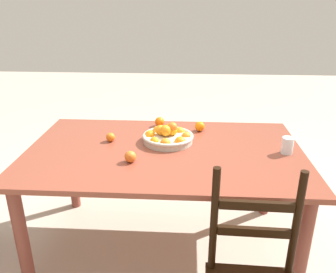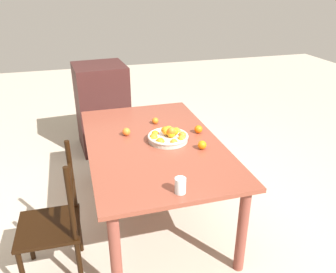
{
  "view_description": "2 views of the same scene",
  "coord_description": "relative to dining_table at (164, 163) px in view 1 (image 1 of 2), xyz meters",
  "views": [
    {
      "loc": [
        -0.15,
        2.02,
        1.67
      ],
      "look_at": [
        -0.02,
        -0.12,
        0.8
      ],
      "focal_mm": 36.73,
      "sensor_mm": 36.0,
      "label": 1
    },
    {
      "loc": [
        -2.51,
        0.59,
        2.0
      ],
      "look_at": [
        -0.02,
        -0.12,
        0.8
      ],
      "focal_mm": 36.48,
      "sensor_mm": 36.0,
      "label": 2
    }
  ],
  "objects": [
    {
      "name": "orange_loose_0",
      "position": [
        -0.24,
        -0.34,
        0.13
      ],
      "size": [
        0.07,
        0.07,
        0.07
      ],
      "primitive_type": "sphere",
      "color": "orange",
      "rests_on": "dining_table"
    },
    {
      "name": "fruit_bowl",
      "position": [
        -0.01,
        -0.13,
        0.14
      ],
      "size": [
        0.34,
        0.34,
        0.13
      ],
      "color": "beige",
      "rests_on": "dining_table"
    },
    {
      "name": "orange_loose_1",
      "position": [
        0.37,
        -0.11,
        0.13
      ],
      "size": [
        0.06,
        0.06,
        0.06
      ],
      "primitive_type": "sphere",
      "color": "orange",
      "rests_on": "dining_table"
    },
    {
      "name": "drinking_glass",
      "position": [
        -0.77,
        0.01,
        0.15
      ],
      "size": [
        0.07,
        0.07,
        0.11
      ],
      "primitive_type": "cylinder",
      "color": "silver",
      "rests_on": "dining_table"
    },
    {
      "name": "orange_loose_2",
      "position": [
        0.19,
        0.19,
        0.13
      ],
      "size": [
        0.07,
        0.07,
        0.07
      ],
      "primitive_type": "sphere",
      "color": "orange",
      "rests_on": "dining_table"
    },
    {
      "name": "ground_plane",
      "position": [
        0.0,
        0.0,
        -0.66
      ],
      "size": [
        12.0,
        12.0,
        0.0
      ],
      "primitive_type": "plane",
      "color": "#B9AC98"
    },
    {
      "name": "dining_table",
      "position": [
        0.0,
        0.0,
        0.0
      ],
      "size": [
        1.77,
        1.09,
        0.76
      ],
      "color": "brown",
      "rests_on": "ground"
    },
    {
      "name": "orange_loose_3",
      "position": [
        0.07,
        -0.43,
        0.13
      ],
      "size": [
        0.07,
        0.07,
        0.07
      ],
      "primitive_type": "sphere",
      "color": "orange",
      "rests_on": "dining_table"
    }
  ]
}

